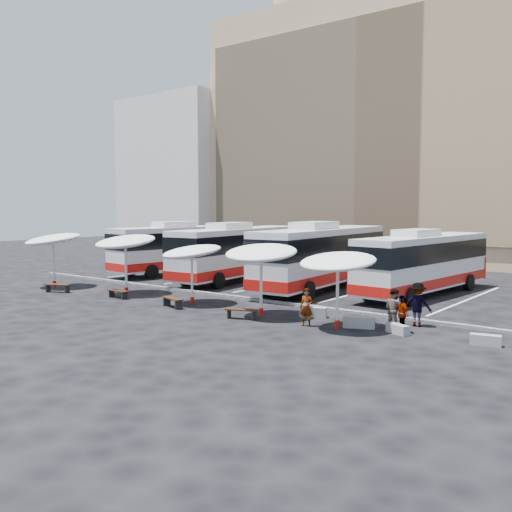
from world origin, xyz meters
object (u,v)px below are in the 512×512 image
Objects in this scene: conc_bench_0 at (313,312)px; conc_bench_2 at (398,329)px; passenger_1 at (394,309)px; sunshade_3 at (261,253)px; bus_2 at (322,255)px; sunshade_4 at (338,262)px; wood_bench_3 at (241,311)px; sunshade_1 at (125,242)px; passenger_0 at (307,307)px; conc_bench_1 at (359,322)px; sunshade_2 at (192,252)px; wood_bench_2 at (173,300)px; bus_1 at (239,251)px; sunshade_0 at (53,240)px; passenger_3 at (418,305)px; wood_bench_1 at (118,292)px; bus_0 at (185,246)px; wood_bench_0 at (58,286)px; passenger_2 at (402,314)px; bus_3 at (424,261)px.

conc_bench_0 is 1.18× the size of conc_bench_2.
sunshade_3 is at bearing 31.38° from passenger_1.
bus_2 reaches higher than sunshade_4.
wood_bench_3 and conc_bench_0 have the same top height.
passenger_0 is at bearing -4.46° from sunshade_1.
conc_bench_1 is at bearing 47.52° from sunshade_4.
sunshade_2 is 2.48× the size of wood_bench_2.
bus_1 reaches higher than sunshade_0.
conc_bench_0 is 0.65× the size of passenger_3.
wood_bench_1 is (-4.61, -1.26, -2.43)m from sunshade_2.
bus_0 is at bearing 139.45° from passenger_0.
conc_bench_0 is 0.71× the size of passenger_1.
conc_bench_1 is at bearing 46.97° from passenger_1.
sunshade_3 reaches higher than passenger_1.
sunshade_1 is (-1.09, -9.05, 1.02)m from bus_1.
bus_0 is at bearing 155.75° from conc_bench_2.
sunshade_2 is 10.20m from conc_bench_1.
sunshade_3 is at bearing 6.53° from wood_bench_0.
conc_bench_0 is (16.26, 3.02, -0.15)m from wood_bench_0.
bus_2 is 8.04× the size of wood_bench_2.
wood_bench_1 is at bearing -57.71° from sunshade_1.
bus_1 is at bearing -2.80° from bus_0.
sunshade_1 is 2.43× the size of wood_bench_1.
wood_bench_3 is at bearing -129.92° from passenger_2.
bus_1 is 10.45m from wood_bench_1.
sunshade_0 is at bearing -177.46° from conc_bench_1.
passenger_3 is at bearing 9.10° from sunshade_2.
bus_3 is 8.26× the size of wood_bench_1.
conc_bench_0 is at bearing -41.22° from bus_1.
bus_0 is 0.95× the size of bus_2.
conc_bench_1 is at bearing -20.29° from bus_0.
passenger_1 is 1.33m from passenger_3.
wood_bench_2 is at bearing -90.46° from sunshade_2.
passenger_1 is (6.16, 1.15, -2.13)m from sunshade_3.
wood_bench_1 is at bearing 171.30° from passenger_0.
sunshade_2 is 11.34m from passenger_1.
wood_bench_3 is at bearing 39.81° from passenger_1.
sunshade_4 is 2.52× the size of conc_bench_1.
wood_bench_0 is at bearing -167.07° from sunshade_2.
sunshade_0 is at bearing -145.11° from bus_3.
bus_0 is 6.73× the size of passenger_3.
passenger_3 is at bearing 11.77° from conc_bench_0.
bus_0 is at bearing 146.00° from sunshade_3.
wood_bench_3 is at bearing -168.97° from sunshade_4.
bus_3 is 3.39× the size of sunshade_1.
passenger_1 is (3.24, 1.71, 0.04)m from passenger_0.
conc_bench_0 is at bearing 10.50° from wood_bench_1.
sunshade_2 is at bearing 0.09° from sunshade_1.
passenger_1 is 0.56m from passenger_2.
sunshade_4 is 2.44m from passenger_0.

